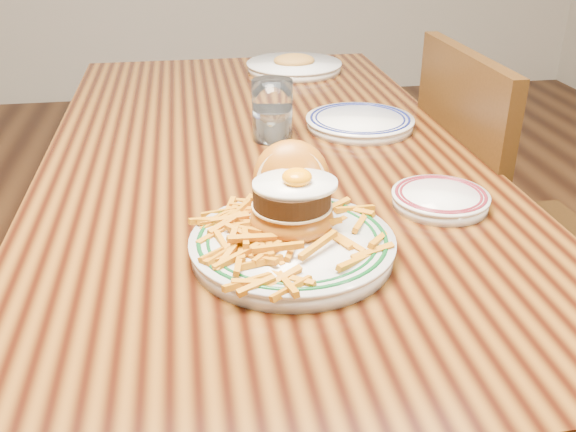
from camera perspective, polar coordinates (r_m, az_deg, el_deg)
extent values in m
plane|color=black|center=(1.72, -1.95, -18.06)|extent=(6.00, 6.00, 0.00)
cube|color=black|center=(1.31, -2.44, 4.95)|extent=(0.85, 1.60, 0.05)
cylinder|color=black|center=(2.14, -14.40, 2.23)|extent=(0.07, 0.07, 0.70)
cylinder|color=black|center=(2.19, 4.93, 3.55)|extent=(0.07, 0.07, 0.70)
cube|color=#37200B|center=(1.64, 20.00, -3.04)|extent=(0.43, 0.43, 0.04)
cube|color=#37200B|center=(1.45, 14.72, 4.90)|extent=(0.03, 0.43, 0.46)
cylinder|color=#37200B|center=(1.97, 21.24, -5.72)|extent=(0.04, 0.04, 0.42)
cylinder|color=#37200B|center=(1.82, 11.02, -7.06)|extent=(0.04, 0.04, 0.42)
cylinder|color=#37200B|center=(1.56, 15.65, -14.50)|extent=(0.04, 0.04, 0.42)
cylinder|color=silver|center=(0.91, 0.38, -2.92)|extent=(0.29, 0.29, 0.02)
cylinder|color=silver|center=(0.91, 0.39, -2.14)|extent=(0.29, 0.29, 0.01)
torus|color=#0B4119|center=(0.90, 0.39, -2.02)|extent=(0.27, 0.27, 0.01)
torus|color=#0B4119|center=(0.90, 0.39, -2.02)|extent=(0.24, 0.24, 0.01)
ellipsoid|color=#995213|center=(0.93, 0.35, -0.18)|extent=(0.12, 0.12, 0.06)
cylinder|color=beige|center=(0.92, 0.35, 0.95)|extent=(0.12, 0.12, 0.00)
cylinder|color=black|center=(0.91, 0.36, 1.87)|extent=(0.11, 0.11, 0.03)
ellipsoid|color=white|center=(0.90, 0.64, 2.86)|extent=(0.12, 0.10, 0.01)
ellipsoid|color=orange|center=(0.90, 0.80, 3.48)|extent=(0.04, 0.04, 0.02)
ellipsoid|color=#995213|center=(0.98, 0.28, 3.43)|extent=(0.13, 0.11, 0.13)
cylinder|color=beige|center=(0.96, 0.30, 2.88)|extent=(0.11, 0.05, 0.10)
cylinder|color=silver|center=(1.09, 13.35, 1.28)|extent=(0.16, 0.16, 0.02)
cylinder|color=silver|center=(1.08, 13.41, 1.81)|extent=(0.16, 0.16, 0.01)
torus|color=maroon|center=(1.08, 13.42, 1.90)|extent=(0.15, 0.15, 0.01)
torus|color=maroon|center=(1.08, 13.42, 1.90)|extent=(0.14, 0.14, 0.01)
cube|color=silver|center=(1.10, 14.14, 2.11)|extent=(0.08, 0.08, 0.00)
cylinder|color=silver|center=(1.43, 6.39, 8.12)|extent=(0.23, 0.23, 0.02)
cylinder|color=silver|center=(1.43, 6.41, 8.56)|extent=(0.24, 0.24, 0.01)
torus|color=#0F154C|center=(1.43, 6.42, 8.63)|extent=(0.22, 0.22, 0.01)
torus|color=#0F154C|center=(1.43, 6.42, 8.63)|extent=(0.20, 0.20, 0.00)
cylinder|color=white|center=(1.34, -1.40, 9.37)|extent=(0.08, 0.08, 0.13)
cylinder|color=silver|center=(1.35, -1.39, 8.18)|extent=(0.07, 0.07, 0.06)
cylinder|color=silver|center=(1.90, 0.55, 13.03)|extent=(0.27, 0.27, 0.02)
cylinder|color=silver|center=(1.90, 0.55, 13.41)|extent=(0.27, 0.27, 0.01)
ellipsoid|color=#C38B37|center=(1.89, 0.55, 13.68)|extent=(0.12, 0.10, 0.03)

